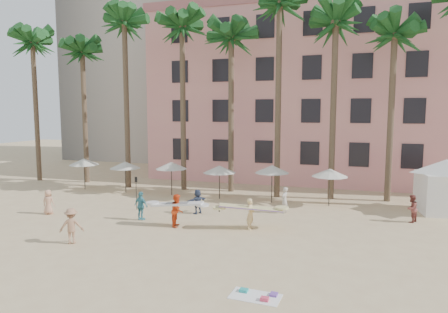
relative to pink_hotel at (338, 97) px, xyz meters
name	(u,v)px	position (x,y,z in m)	size (l,w,h in m)	color
ground	(154,258)	(-7.00, -26.00, -8.00)	(120.00, 120.00, 0.00)	#D1B789
pink_hotel	(338,97)	(0.00, 0.00, 0.00)	(35.00, 14.00, 16.00)	#F1A093
palm_row	(248,27)	(-6.49, -11.00, 4.97)	(44.40, 5.40, 16.30)	brown
umbrella_row	(195,167)	(-10.00, -13.50, -5.67)	(22.50, 2.70, 2.73)	#332B23
cabana	(445,181)	(7.21, -13.06, -5.93)	(5.04, 5.04, 3.50)	white
beach_towel	(257,296)	(-1.70, -28.28, -7.97)	(1.86, 1.11, 0.14)	white
carrier_yellow	(251,212)	(-3.89, -20.39, -7.00)	(3.56, 1.77, 1.75)	#E3BE7F
carrier_white	(177,209)	(-8.03, -21.11, -7.01)	(3.03, 1.11, 1.87)	#EE4719
beachgoers	(184,209)	(-7.97, -20.35, -7.16)	(22.83, 10.40, 1.80)	#A9795A
paddle	(136,189)	(-12.25, -18.38, -6.59)	(0.18, 0.04, 2.23)	black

